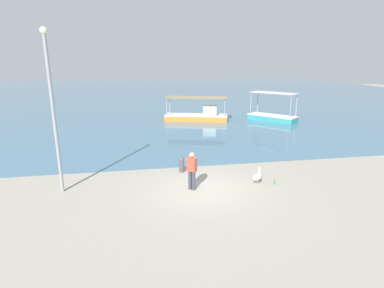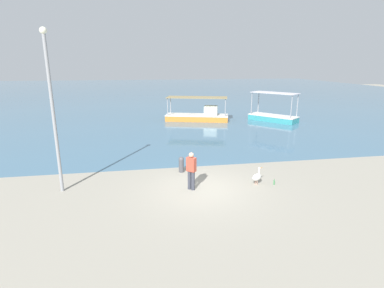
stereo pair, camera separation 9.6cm
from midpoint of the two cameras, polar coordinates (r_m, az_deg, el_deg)
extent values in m
plane|color=gray|center=(13.34, 2.07, -8.59)|extent=(120.00, 120.00, 0.00)
cube|color=#466E89|center=(60.24, -7.41, 9.87)|extent=(110.00, 90.00, 0.00)
cube|color=teal|center=(29.84, 15.25, 4.78)|extent=(4.10, 4.50, 0.57)
cube|color=silver|center=(29.80, 15.28, 5.25)|extent=(4.16, 4.56, 0.08)
cylinder|color=#99999E|center=(29.96, 11.37, 7.63)|extent=(0.08, 0.08, 2.09)
cylinder|color=#99999E|center=(31.15, 12.63, 7.84)|extent=(0.08, 0.08, 2.09)
cylinder|color=#99999E|center=(28.22, 18.50, 6.71)|extent=(0.08, 0.08, 2.09)
cylinder|color=#99999E|center=(29.48, 19.53, 6.95)|extent=(0.08, 0.08, 2.09)
cube|color=silver|center=(29.53, 15.57, 9.37)|extent=(4.05, 4.41, 0.05)
cube|color=orange|center=(29.04, 1.03, 5.05)|extent=(6.19, 3.39, 0.58)
cube|color=silver|center=(28.99, 1.03, 5.54)|extent=(6.24, 3.44, 0.08)
cylinder|color=#99999E|center=(28.49, -4.59, 7.07)|extent=(0.08, 0.08, 1.63)
cylinder|color=#99999E|center=(30.00, -4.02, 7.49)|extent=(0.08, 0.08, 1.63)
cylinder|color=#99999E|center=(27.96, 6.47, 6.87)|extent=(0.08, 0.08, 1.63)
cylinder|color=#99999E|center=(29.50, 6.48, 7.30)|extent=(0.08, 0.08, 1.63)
cube|color=#907D52|center=(28.76, 1.05, 8.88)|extent=(6.03, 3.43, 0.05)
cube|color=silver|center=(28.82, 3.69, 6.40)|extent=(1.55, 1.56, 0.85)
cylinder|color=#E0997A|center=(14.11, 12.14, -7.10)|extent=(0.03, 0.03, 0.22)
cylinder|color=#E0997A|center=(14.06, 12.48, -7.20)|extent=(0.03, 0.03, 0.22)
ellipsoid|color=white|center=(14.02, 12.44, -6.18)|extent=(0.62, 0.54, 0.32)
ellipsoid|color=white|center=(13.81, 11.84, -6.38)|extent=(0.20, 0.19, 0.10)
cylinder|color=white|center=(14.06, 12.85, -5.16)|extent=(0.07, 0.07, 0.26)
sphere|color=white|center=(14.00, 12.89, -4.53)|extent=(0.11, 0.11, 0.11)
cone|color=#E5933F|center=(14.14, 13.27, -4.41)|extent=(0.28, 0.21, 0.06)
cylinder|color=gray|center=(13.44, -24.65, 4.59)|extent=(0.14, 0.14, 6.45)
sphere|color=#EAEACC|center=(13.32, -26.30, 18.82)|extent=(0.28, 0.28, 0.28)
cylinder|color=#47474C|center=(15.24, -1.87, -4.20)|extent=(0.26, 0.26, 0.65)
sphere|color=#4C4C51|center=(15.13, -1.88, -2.93)|extent=(0.27, 0.27, 0.27)
cylinder|color=#393C47|center=(13.11, 0.41, -7.01)|extent=(0.16, 0.16, 0.85)
cylinder|color=#393C47|center=(13.20, -0.26, -6.85)|extent=(0.16, 0.16, 0.85)
cube|color=#AC4433|center=(12.90, 0.07, -3.90)|extent=(0.44, 0.43, 0.62)
sphere|color=tan|center=(12.77, 0.07, -2.12)|extent=(0.22, 0.22, 0.22)
cylinder|color=#3F7F4C|center=(14.28, 15.56, -7.09)|extent=(0.07, 0.07, 0.20)
cylinder|color=#3F7F4C|center=(14.23, 15.59, -6.59)|extent=(0.03, 0.03, 0.07)
camera|label=1|loc=(0.05, -89.84, 0.04)|focal=28.00mm
camera|label=2|loc=(0.05, 90.16, -0.04)|focal=28.00mm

